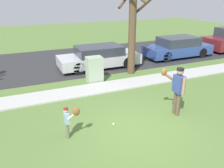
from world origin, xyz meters
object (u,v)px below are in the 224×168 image
person_adult (177,86)px  person_child (69,118)px  baseball (114,124)px  utility_cabinet (94,69)px  street_tree_near (133,21)px  parked_wagon_blue (178,47)px  parked_sedan_silver (99,57)px

person_adult → person_child: size_ratio=1.68×
baseball → utility_cabinet: (0.75, 4.00, 0.58)m
street_tree_near → person_child: bearing=-134.0°
parked_wagon_blue → baseball: bearing=40.0°
person_child → parked_sedan_silver: parked_sedan_silver is taller
person_child → street_tree_near: street_tree_near is taller
person_child → parked_wagon_blue: 10.79m
person_adult → parked_sedan_silver: size_ratio=0.37×
person_adult → parked_sedan_silver: bearing=-83.5°
street_tree_near → parked_wagon_blue: (4.36, 1.72, -2.05)m
street_tree_near → person_adult: bearing=-98.4°
person_adult → street_tree_near: (0.68, 4.62, 1.64)m
utility_cabinet → person_child: bearing=-118.0°
person_adult → baseball: (-2.28, 0.19, -1.04)m
person_adult → parked_sedan_silver: person_adult is taller
baseball → parked_wagon_blue: 9.58m
utility_cabinet → parked_sedan_silver: size_ratio=0.27×
parked_wagon_blue → person_adult: bearing=51.5°
parked_wagon_blue → person_child: bearing=35.6°
baseball → person_adult: bearing=-4.8°
parked_sedan_silver → street_tree_near: bearing=126.8°
baseball → street_tree_near: 5.96m
utility_cabinet → street_tree_near: 3.08m
baseball → parked_wagon_blue: (7.32, 6.15, 0.62)m
person_adult → person_child: bearing=0.9°
baseball → street_tree_near: size_ratio=0.01×
person_child → utility_cabinet: bearing=63.6°
baseball → utility_cabinet: size_ratio=0.06×
baseball → parked_sedan_silver: size_ratio=0.02×
person_child → baseball: bearing=7.0°
person_adult → parked_wagon_blue: bearing=-126.8°
person_adult → baseball: bearing=-3.1°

